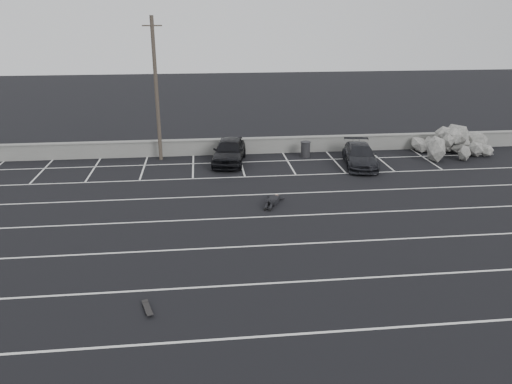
{
  "coord_description": "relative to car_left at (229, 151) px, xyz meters",
  "views": [
    {
      "loc": [
        -1.4,
        -18.26,
        9.07
      ],
      "look_at": [
        1.05,
        3.69,
        1.0
      ],
      "focal_mm": 35.0,
      "sensor_mm": 36.0,
      "label": 1
    }
  ],
  "objects": [
    {
      "name": "person",
      "position": [
        1.8,
        -7.15,
        -0.54
      ],
      "size": [
        2.69,
        3.09,
        0.48
      ],
      "primitive_type": null,
      "rotation": [
        0.0,
        0.0,
        -0.41
      ],
      "color": "black",
      "rests_on": "ground"
    },
    {
      "name": "car_left",
      "position": [
        0.0,
        0.0,
        0.0
      ],
      "size": [
        2.6,
        4.85,
        1.57
      ],
      "primitive_type": "imported",
      "rotation": [
        0.0,
        0.0,
        -0.17
      ],
      "color": "black",
      "rests_on": "ground"
    },
    {
      "name": "stall_lines",
      "position": [
        -0.37,
        -7.58,
        -0.78
      ],
      "size": [
        36.0,
        20.05,
        0.01
      ],
      "color": "silver",
      "rests_on": "ground"
    },
    {
      "name": "ground",
      "position": [
        -0.28,
        -11.99,
        -0.78
      ],
      "size": [
        120.0,
        120.0,
        0.0
      ],
      "primitive_type": "plane",
      "color": "black",
      "rests_on": "ground"
    },
    {
      "name": "car_right",
      "position": [
        7.97,
        -1.56,
        -0.13
      ],
      "size": [
        2.57,
        4.77,
        1.31
      ],
      "primitive_type": "imported",
      "rotation": [
        0.0,
        0.0,
        -0.17
      ],
      "color": "black",
      "rests_on": "ground"
    },
    {
      "name": "utility_pole",
      "position": [
        -4.35,
        1.21,
        3.67
      ],
      "size": [
        1.17,
        0.23,
        8.8
      ],
      "color": "#4C4238",
      "rests_on": "ground"
    },
    {
      "name": "skateboard",
      "position": [
        -3.62,
        -16.23,
        -0.71
      ],
      "size": [
        0.41,
        0.81,
        0.09
      ],
      "rotation": [
        0.0,
        0.0,
        0.29
      ],
      "color": "black",
      "rests_on": "ground"
    },
    {
      "name": "seawall",
      "position": [
        -0.28,
        2.01,
        -0.24
      ],
      "size": [
        50.0,
        0.45,
        1.06
      ],
      "color": "gray",
      "rests_on": "ground"
    },
    {
      "name": "trash_bin",
      "position": [
        5.04,
        0.78,
        -0.27
      ],
      "size": [
        0.81,
        0.81,
        1.02
      ],
      "rotation": [
        0.0,
        0.0,
        -0.24
      ],
      "color": "#27272A",
      "rests_on": "ground"
    },
    {
      "name": "riprap_pile",
      "position": [
        15.28,
        0.68,
        -0.21
      ],
      "size": [
        5.58,
        4.84,
        1.43
      ],
      "color": "gray",
      "rests_on": "ground"
    }
  ]
}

